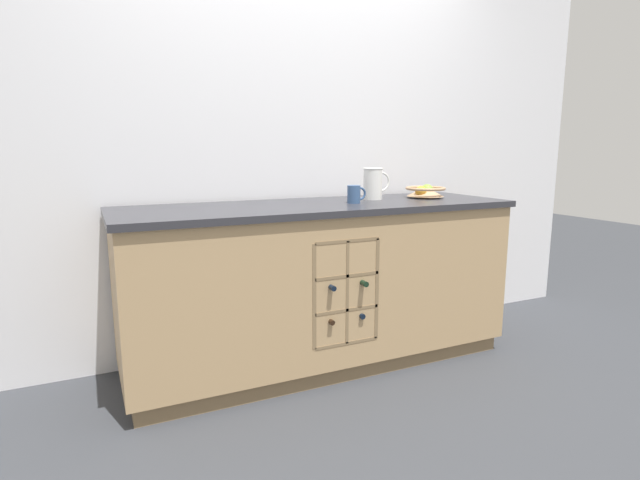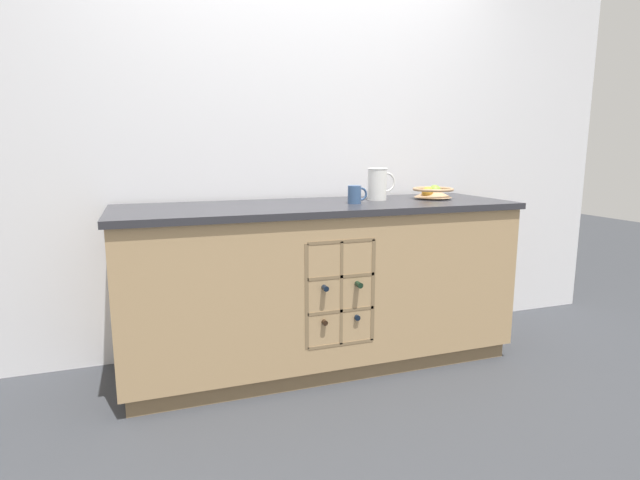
% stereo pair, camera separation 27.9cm
% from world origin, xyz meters
% --- Properties ---
extents(ground_plane, '(14.00, 14.00, 0.00)m').
position_xyz_m(ground_plane, '(0.00, 0.00, 0.00)').
color(ground_plane, '#383A3F').
extents(back_wall, '(4.57, 0.06, 2.55)m').
position_xyz_m(back_wall, '(0.00, 0.40, 1.27)').
color(back_wall, white).
rests_on(back_wall, ground_plane).
extents(kitchen_island, '(2.21, 0.72, 0.93)m').
position_xyz_m(kitchen_island, '(-0.00, -0.00, 0.47)').
color(kitchen_island, olive).
rests_on(kitchen_island, ground_plane).
extents(fruit_bowl, '(0.25, 0.25, 0.08)m').
position_xyz_m(fruit_bowl, '(0.73, 0.03, 0.97)').
color(fruit_bowl, tan).
rests_on(fruit_bowl, kitchen_island).
extents(white_pitcher, '(0.18, 0.12, 0.19)m').
position_xyz_m(white_pitcher, '(0.39, 0.08, 1.02)').
color(white_pitcher, white).
rests_on(white_pitcher, kitchen_island).
extents(ceramic_mug, '(0.11, 0.07, 0.10)m').
position_xyz_m(ceramic_mug, '(0.19, -0.05, 0.98)').
color(ceramic_mug, '#385684').
rests_on(ceramic_mug, kitchen_island).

